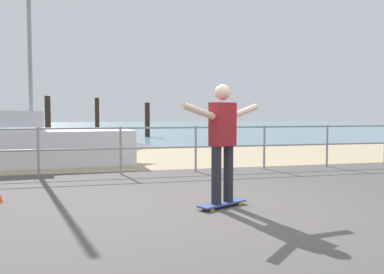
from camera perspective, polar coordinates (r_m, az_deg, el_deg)
name	(u,v)px	position (r m, az deg, el deg)	size (l,w,h in m)	color
ground_plane	(260,231)	(4.76, 9.57, -12.94)	(24.00, 10.00, 0.04)	#514C49
beach_strip	(153,157)	(12.39, -5.52, -2.86)	(24.00, 6.00, 0.04)	tan
sea_surface	(110,127)	(40.24, -11.55, 1.36)	(72.00, 50.00, 0.04)	slate
railing_fence	(159,142)	(8.92, -4.69, -0.73)	(11.81, 0.05, 1.05)	gray
sailboat	(51,146)	(10.78, -19.30, -1.15)	(5.02, 1.75, 5.48)	silver
skateboard	(222,204)	(5.73, 4.31, -9.41)	(0.80, 0.55, 0.08)	#334C8C
skateboarder	(223,136)	(5.60, 4.36, 0.12)	(1.32, 0.75, 1.65)	#26262B
groyne_post_1	(48,116)	(24.45, -19.77, 2.75)	(0.32, 0.32, 2.34)	#332319
groyne_post_2	(97,117)	(24.46, -13.30, 2.78)	(0.25, 0.25, 2.27)	#332319
groyne_post_3	(147,120)	(22.99, -6.35, 2.43)	(0.28, 0.28, 1.96)	#332319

